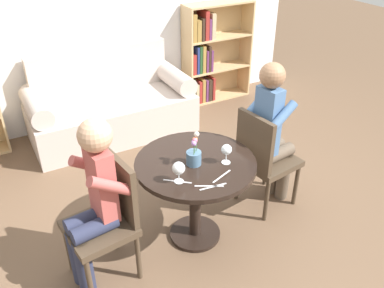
{
  "coord_description": "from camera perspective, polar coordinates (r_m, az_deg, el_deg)",
  "views": [
    {
      "loc": [
        -1.19,
        -2.09,
        2.3
      ],
      "look_at": [
        0.0,
        0.05,
        0.82
      ],
      "focal_mm": 38.0,
      "sensor_mm": 36.0,
      "label": 1
    }
  ],
  "objects": [
    {
      "name": "ground_plane",
      "position": [
        3.33,
        0.43,
        -12.6
      ],
      "size": [
        16.0,
        16.0,
        0.0
      ],
      "primitive_type": "plane",
      "color": "brown"
    },
    {
      "name": "back_wall",
      "position": [
        4.68,
        -14.5,
        18.53
      ],
      "size": [
        5.2,
        0.05,
        2.7
      ],
      "color": "silver",
      "rests_on": "ground_plane"
    },
    {
      "name": "round_table",
      "position": [
        2.97,
        0.47,
        -4.94
      ],
      "size": [
        0.87,
        0.87,
        0.7
      ],
      "color": "black",
      "rests_on": "ground_plane"
    },
    {
      "name": "couch",
      "position": [
        4.63,
        -11.33,
        5.04
      ],
      "size": [
        1.77,
        0.8,
        0.92
      ],
      "color": "beige",
      "rests_on": "ground_plane"
    },
    {
      "name": "bookshelf_right",
      "position": [
        5.28,
        2.27,
        12.37
      ],
      "size": [
        0.9,
        0.28,
        1.24
      ],
      "color": "tan",
      "rests_on": "ground_plane"
    },
    {
      "name": "chair_left",
      "position": [
        2.8,
        -11.71,
        -9.87
      ],
      "size": [
        0.47,
        0.47,
        0.9
      ],
      "rotation": [
        0.0,
        0.0,
        -1.45
      ],
      "color": "#473828",
      "rests_on": "ground_plane"
    },
    {
      "name": "chair_right",
      "position": [
        3.37,
        9.97,
        -1.75
      ],
      "size": [
        0.47,
        0.47,
        0.9
      ],
      "rotation": [
        0.0,
        0.0,
        1.7
      ],
      "color": "#473828",
      "rests_on": "ground_plane"
    },
    {
      "name": "person_left",
      "position": [
        2.66,
        -13.74,
        -7.89
      ],
      "size": [
        0.44,
        0.37,
        1.23
      ],
      "rotation": [
        0.0,
        0.0,
        -1.45
      ],
      "color": "#282D47",
      "rests_on": "ground_plane"
    },
    {
      "name": "person_right",
      "position": [
        3.34,
        11.22,
        1.45
      ],
      "size": [
        0.44,
        0.37,
        1.29
      ],
      "rotation": [
        0.0,
        0.0,
        1.7
      ],
      "color": "brown",
      "rests_on": "ground_plane"
    },
    {
      "name": "wine_glass_left",
      "position": [
        2.63,
        -1.89,
        -3.47
      ],
      "size": [
        0.09,
        0.09,
        0.15
      ],
      "color": "white",
      "rests_on": "round_table"
    },
    {
      "name": "wine_glass_right",
      "position": [
        2.83,
        4.87,
        -0.88
      ],
      "size": [
        0.08,
        0.08,
        0.15
      ],
      "color": "white",
      "rests_on": "round_table"
    },
    {
      "name": "flower_vase",
      "position": [
        2.82,
        0.28,
        -1.54
      ],
      "size": [
        0.11,
        0.11,
        0.25
      ],
      "color": "slate",
      "rests_on": "round_table"
    },
    {
      "name": "knife_left_setting",
      "position": [
        2.69,
        -2.06,
        -5.26
      ],
      "size": [
        0.15,
        0.13,
        0.0
      ],
      "color": "silver",
      "rests_on": "round_table"
    },
    {
      "name": "fork_left_setting",
      "position": [
        2.75,
        4.19,
        -4.54
      ],
      "size": [
        0.18,
        0.08,
        0.0
      ],
      "color": "silver",
      "rests_on": "round_table"
    },
    {
      "name": "knife_right_setting",
      "position": [
        2.65,
        2.42,
        -5.92
      ],
      "size": [
        0.17,
        0.1,
        0.0
      ],
      "color": "silver",
      "rests_on": "round_table"
    },
    {
      "name": "fork_right_setting",
      "position": [
        2.65,
        2.98,
        -6.0
      ],
      "size": [
        0.19,
        0.03,
        0.0
      ],
      "color": "silver",
      "rests_on": "round_table"
    }
  ]
}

